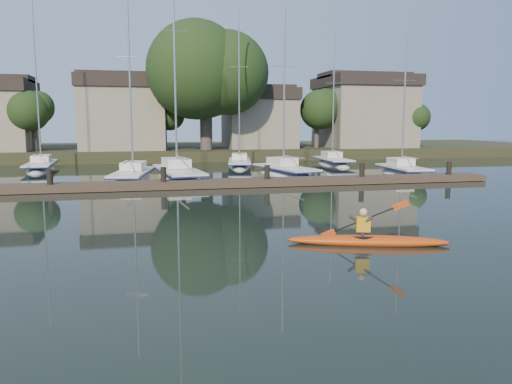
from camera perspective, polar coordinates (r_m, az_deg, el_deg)
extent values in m
plane|color=black|center=(15.31, 2.94, -5.94)|extent=(160.00, 160.00, 0.00)
ellipsoid|color=#BC470E|center=(15.54, 12.68, -5.50)|extent=(4.85, 2.08, 0.37)
cylinder|color=black|center=(15.50, 12.10, -5.07)|extent=(0.91, 0.91, 0.10)
imported|color=#302A2E|center=(15.41, 12.14, -3.67)|extent=(0.36, 0.44, 1.06)
cube|color=orange|center=(15.41, 12.14, -3.62)|extent=(0.48, 0.41, 0.43)
sphere|color=tan|center=(15.34, 12.18, -2.27)|extent=(0.24, 0.24, 0.24)
cube|color=#4A352A|center=(28.81, -4.53, 1.00)|extent=(34.00, 2.00, 0.35)
cylinder|color=black|center=(28.95, -22.46, 0.65)|extent=(0.32, 0.32, 1.80)
cylinder|color=black|center=(28.53, -10.51, 1.02)|extent=(0.32, 0.32, 1.80)
cylinder|color=black|center=(29.36, 1.27, 1.35)|extent=(0.32, 0.32, 1.80)
cylinder|color=black|center=(31.34, 11.99, 1.59)|extent=(0.32, 0.32, 1.80)
cylinder|color=black|center=(34.27, 21.15, 1.76)|extent=(0.32, 0.32, 1.80)
ellipsoid|color=silver|center=(33.04, -13.91, 0.74)|extent=(3.29, 8.42, 1.83)
cube|color=silver|center=(32.95, -13.96, 2.24)|extent=(2.96, 6.95, 0.14)
cube|color=navy|center=(32.95, -13.95, 2.10)|extent=(3.06, 7.12, 0.08)
cube|color=silver|center=(33.40, -13.83, 2.93)|extent=(1.69, 2.48, 0.53)
cylinder|color=#9EA0A5|center=(33.15, -14.22, 12.38)|extent=(0.12, 0.12, 11.59)
cylinder|color=#9EA0A5|center=(31.67, -14.40, 3.41)|extent=(0.56, 3.09, 0.08)
cylinder|color=#9EA0A5|center=(33.29, -14.31, 14.76)|extent=(1.53, 0.27, 0.03)
ellipsoid|color=silver|center=(33.30, -8.89, 0.85)|extent=(3.45, 10.06, 2.08)
cube|color=silver|center=(33.20, -8.92, 2.54)|extent=(3.14, 8.28, 0.15)
cube|color=navy|center=(33.21, -8.92, 2.39)|extent=(3.25, 8.49, 0.09)
cube|color=silver|center=(33.74, -9.12, 3.31)|extent=(1.85, 2.92, 0.60)
cylinder|color=#9EA0A5|center=(33.60, -9.29, 14.85)|extent=(0.13, 0.13, 14.23)
cylinder|color=#9EA0A5|center=(31.68, -8.46, 3.88)|extent=(0.53, 3.73, 0.09)
cylinder|color=#9EA0A5|center=(33.85, -9.36, 17.72)|extent=(1.74, 0.24, 0.03)
ellipsoid|color=silver|center=(35.15, 3.35, 1.35)|extent=(3.72, 8.35, 1.92)
cube|color=silver|center=(35.05, 3.36, 2.83)|extent=(3.33, 6.90, 0.14)
cube|color=navy|center=(35.06, 3.36, 2.70)|extent=(3.44, 7.08, 0.08)
cube|color=silver|center=(35.45, 3.00, 3.50)|extent=(1.85, 2.51, 0.56)
cylinder|color=#9EA0A5|center=(35.22, 3.25, 11.99)|extent=(0.12, 0.12, 11.12)
cylinder|color=#9EA0A5|center=(33.93, 4.32, 4.02)|extent=(0.70, 3.03, 0.08)
cylinder|color=#9EA0A5|center=(35.34, 3.27, 14.15)|extent=(1.59, 0.36, 0.03)
ellipsoid|color=silver|center=(37.00, 16.38, 1.39)|extent=(2.54, 6.92, 1.84)
cube|color=silver|center=(36.92, 16.44, 2.74)|extent=(2.35, 5.69, 0.14)
cube|color=navy|center=(36.92, 16.43, 2.62)|extent=(2.44, 5.84, 0.08)
cube|color=silver|center=(37.26, 16.20, 3.35)|extent=(1.50, 2.00, 0.53)
cylinder|color=#9EA0A5|center=(37.01, 16.61, 10.34)|extent=(0.12, 0.12, 9.69)
cylinder|color=#9EA0A5|center=(35.94, 17.16, 3.82)|extent=(0.27, 2.58, 0.08)
cylinder|color=#9EA0A5|center=(37.08, 16.68, 12.13)|extent=(1.55, 0.15, 0.03)
ellipsoid|color=silver|center=(42.59, -23.32, 1.90)|extent=(2.48, 8.57, 1.79)
cube|color=silver|center=(42.52, -23.38, 3.04)|extent=(2.29, 7.05, 0.13)
cube|color=navy|center=(42.53, -23.38, 2.93)|extent=(2.38, 7.22, 0.08)
cube|color=silver|center=(43.00, -23.32, 3.55)|extent=(1.46, 2.45, 0.52)
cylinder|color=#9EA0A5|center=(42.76, -23.80, 11.32)|extent=(0.11, 0.11, 12.24)
cylinder|color=#9EA0A5|center=(41.21, -23.66, 3.94)|extent=(0.27, 3.22, 0.08)
cylinder|color=#9EA0A5|center=(42.89, -23.91, 13.27)|extent=(1.50, 0.12, 0.03)
ellipsoid|color=silver|center=(42.18, -1.89, 2.52)|extent=(3.44, 9.07, 1.69)
cube|color=silver|center=(42.12, -1.90, 3.60)|extent=(3.06, 7.48, 0.12)
cube|color=navy|center=(42.12, -1.90, 3.51)|extent=(3.16, 7.67, 0.07)
cube|color=silver|center=(42.62, -1.91, 4.10)|extent=(1.67, 2.67, 0.49)
cylinder|color=#9EA0A5|center=(42.37, -1.94, 12.10)|extent=(0.11, 0.11, 12.43)
cylinder|color=#9EA0A5|center=(40.74, -1.89, 4.46)|extent=(0.68, 3.33, 0.07)
cylinder|color=#9EA0A5|center=(42.51, -1.95, 14.10)|extent=(1.40, 0.28, 0.03)
ellipsoid|color=silver|center=(44.31, 8.78, 2.66)|extent=(2.46, 7.71, 1.81)
cube|color=silver|center=(44.24, 8.80, 3.77)|extent=(2.28, 6.34, 0.13)
cube|color=navy|center=(44.24, 8.80, 3.67)|extent=(2.37, 6.50, 0.08)
cube|color=silver|center=(44.65, 8.63, 4.26)|extent=(1.46, 2.21, 0.52)
cylinder|color=#9EA0A5|center=(44.39, 8.85, 10.59)|extent=(0.11, 0.11, 10.46)
cylinder|color=#9EA0A5|center=(43.11, 9.29, 4.66)|extent=(0.25, 2.89, 0.08)
cylinder|color=#9EA0A5|center=(44.47, 8.89, 12.21)|extent=(1.52, 0.12, 0.03)
cube|color=#222F17|center=(58.54, -8.70, 4.74)|extent=(90.00, 24.00, 1.00)
cube|color=gray|center=(52.36, -14.95, 8.03)|extent=(8.00, 8.00, 6.00)
cube|color=black|center=(52.50, -15.09, 11.96)|extent=(8.40, 8.40, 1.20)
cube|color=gray|center=(53.68, 0.31, 7.76)|extent=(7.00, 7.00, 5.00)
cube|color=black|center=(53.76, 0.31, 11.06)|extent=(7.35, 7.35, 1.20)
cube|color=gray|center=(57.56, 12.16, 8.34)|extent=(9.00, 9.00, 6.50)
cube|color=black|center=(57.73, 12.28, 12.16)|extent=(9.45, 9.45, 1.20)
cylinder|color=#524B42|center=(49.68, -5.72, 7.70)|extent=(1.20, 1.20, 5.00)
sphere|color=black|center=(49.92, -5.81, 13.45)|extent=(8.50, 8.50, 8.50)
cylinder|color=#524B42|center=(51.31, -23.98, 5.95)|extent=(0.48, 0.48, 3.00)
sphere|color=black|center=(51.32, -24.14, 8.74)|extent=(3.40, 3.40, 3.40)
cylinder|color=#524B42|center=(49.87, -10.37, 6.35)|extent=(0.38, 0.38, 2.80)
sphere|color=black|center=(49.87, -10.44, 8.88)|extent=(2.72, 2.72, 2.72)
cylinder|color=#524B42|center=(53.92, 6.94, 6.74)|extent=(0.50, 0.50, 3.20)
sphere|color=black|center=(53.94, 6.99, 9.56)|extent=(3.57, 3.57, 3.57)
cylinder|color=#524B42|center=(56.73, 17.07, 6.21)|extent=(0.41, 0.41, 2.60)
sphere|color=black|center=(56.72, 17.16, 8.38)|extent=(2.89, 2.89, 2.89)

